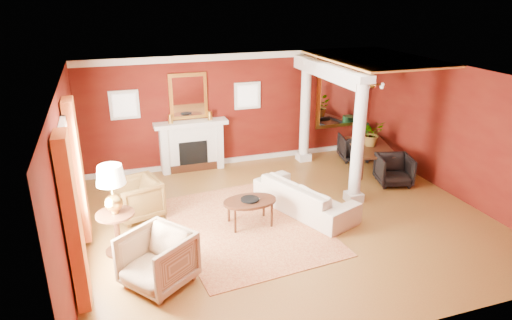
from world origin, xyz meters
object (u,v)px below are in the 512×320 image
object	(u,v)px
sofa	(305,191)
coffee_table	(250,202)
armchair_stripe	(157,257)
armchair_leopard	(137,197)
side_table	(113,194)
dining_table	(371,151)

from	to	relation	value
sofa	coffee_table	world-z (taller)	sofa
armchair_stripe	coffee_table	bearing A→B (deg)	88.27
armchair_leopard	armchair_stripe	bearing A→B (deg)	-12.95
sofa	armchair_stripe	bearing A→B (deg)	94.62
side_table	dining_table	bearing A→B (deg)	18.11
coffee_table	dining_table	bearing A→B (deg)	25.89
armchair_leopard	armchair_stripe	distance (m)	2.45
coffee_table	dining_table	xyz separation A→B (m)	(3.92, 1.90, -0.01)
armchair_leopard	armchair_stripe	world-z (taller)	armchair_stripe
armchair_leopard	side_table	distance (m)	1.51
side_table	dining_table	distance (m)	6.81
sofa	armchair_leopard	distance (m)	3.47
dining_table	coffee_table	bearing A→B (deg)	132.00
sofa	coffee_table	bearing A→B (deg)	77.69
sofa	armchair_leopard	xyz separation A→B (m)	(-3.36, 0.86, -0.00)
side_table	armchair_stripe	bearing A→B (deg)	-64.84
coffee_table	sofa	bearing A→B (deg)	9.11
side_table	armchair_leopard	bearing A→B (deg)	70.67
armchair_leopard	dining_table	bearing A→B (deg)	82.48
sofa	armchair_leopard	world-z (taller)	sofa
side_table	coffee_table	bearing A→B (deg)	4.65
sofa	side_table	size ratio (longest dim) A/B	1.39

